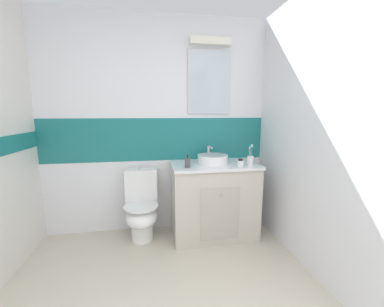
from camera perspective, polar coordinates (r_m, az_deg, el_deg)
ground_plane at (r=2.15m, az=-6.63°, el=-32.06°), size 3.20×3.48×0.04m
wall_back_tiled at (r=2.85m, az=-8.34°, el=6.66°), size 3.20×0.20×2.50m
wall_right_plain at (r=2.14m, az=31.67°, el=3.99°), size 0.10×3.48×2.50m
vanity_cabinet at (r=2.79m, az=5.17°, el=-10.93°), size 0.96×0.59×0.85m
sink_basin at (r=2.67m, az=4.97°, el=-1.24°), size 0.34×0.38×0.18m
toilet at (r=2.77m, az=-12.08°, el=-12.63°), size 0.37×0.50×0.79m
toothbrush_cup at (r=2.63m, az=13.91°, el=-1.51°), size 0.07×0.07×0.23m
soap_dispenser at (r=2.44m, az=-1.06°, el=-2.25°), size 0.06×0.06×0.14m
hair_gel_jar at (r=2.56m, az=11.61°, el=-2.23°), size 0.07×0.07×0.08m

